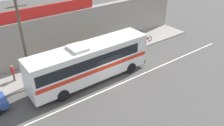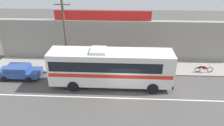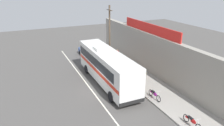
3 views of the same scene
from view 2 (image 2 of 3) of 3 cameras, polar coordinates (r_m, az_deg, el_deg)
name	(u,v)px [view 2 (image 2 of 3)]	position (r m, az deg, el deg)	size (l,w,h in m)	color
ground_plane	(125,93)	(19.24, 3.58, -8.30)	(70.00, 70.00, 0.00)	#4F4C49
sidewalk_slab	(125,66)	(23.65, 3.51, -0.91)	(30.00, 3.60, 0.14)	gray
storefront_facade	(125,40)	(24.67, 3.64, 6.22)	(30.00, 0.70, 4.80)	gray
storefront_billboard	(103,15)	(23.90, -2.64, 12.98)	(11.02, 0.12, 1.10)	red
road_center_stripe	(125,98)	(18.59, 3.60, -9.70)	(30.00, 0.14, 0.01)	silver
intercity_bus	(110,66)	(19.31, -0.58, -0.91)	(11.42, 2.63, 3.78)	silver
parked_car	(19,71)	(23.22, -24.22, -2.12)	(4.30, 1.88, 1.37)	#2D4C93
utility_pole	(65,36)	(21.47, -12.76, 7.29)	(1.60, 0.22, 7.68)	brown
motorcycle_blue	(161,68)	(22.73, 13.28, -1.44)	(1.87, 0.56, 0.94)	black
motorcycle_orange	(204,69)	(24.17, 23.99, -1.40)	(1.92, 0.56, 0.94)	black
pedestrian_near_shop	(131,60)	(22.87, 5.27, 0.92)	(0.30, 0.48, 1.66)	black
pedestrian_far_right	(63,57)	(24.28, -13.44, 1.73)	(0.30, 0.48, 1.59)	brown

